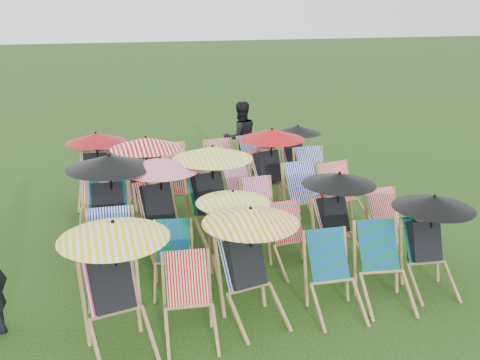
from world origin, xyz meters
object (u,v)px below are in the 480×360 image
object	(u,v)px
deckchair_29	(298,153)
person_rear	(241,138)
deckchair_0	(116,284)
deckchair_5	(430,242)

from	to	relation	value
deckchair_29	person_rear	bearing A→B (deg)	126.26
deckchair_0	person_rear	distance (m)	6.38
deckchair_5	person_rear	world-z (taller)	person_rear
deckchair_0	deckchair_29	xyz separation A→B (m)	(4.06, 4.65, -0.11)
person_rear	deckchair_5	bearing A→B (deg)	93.59
deckchair_0	deckchair_29	world-z (taller)	deckchair_0
deckchair_5	deckchair_29	bearing A→B (deg)	96.03
deckchair_0	deckchair_29	bearing A→B (deg)	38.81
deckchair_0	deckchair_29	distance (m)	6.17
deckchair_5	person_rear	distance (m)	5.55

